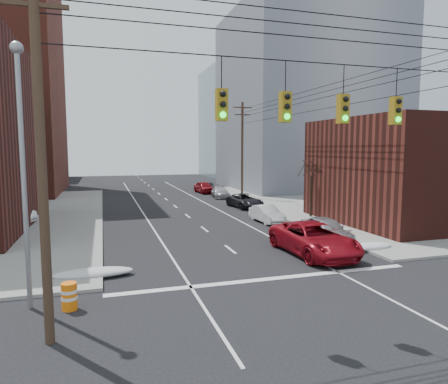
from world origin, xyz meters
TOP-DOWN VIEW (x-y plane):
  - ground at (0.00, 0.00)m, footprint 160.00×160.00m
  - sidewalk_ne at (27.00, 27.00)m, footprint 40.00×40.00m
  - building_office at (22.00, 44.00)m, footprint 22.00×20.00m
  - building_glass at (24.00, 70.00)m, footprint 20.00×18.00m
  - building_storefront at (18.00, 16.00)m, footprint 16.00×12.00m
  - utility_pole_left at (-8.50, 3.00)m, footprint 2.20×0.28m
  - utility_pole_far at (8.50, 34.00)m, footprint 2.20×0.28m
  - traffic_signals at (0.10, 2.97)m, footprint 17.00×0.42m
  - street_light at (-9.50, 6.00)m, footprint 0.44×0.44m
  - bare_tree at (9.59, 20.00)m, footprint 2.09×2.20m
  - snow_nw at (-7.40, 9.00)m, footprint 3.50×1.08m
  - snow_ne at (7.40, 9.50)m, footprint 3.00×1.08m
  - snow_east_far at (7.40, 14.00)m, footprint 4.00×1.08m
  - red_pickup at (4.00, 9.63)m, footprint 3.05×6.29m
  - parked_car_a at (6.32, 12.20)m, footprint 1.82×4.46m
  - parked_car_b at (5.33, 19.24)m, footprint 1.63×4.08m
  - parked_car_c at (6.40, 27.21)m, footprint 2.73×5.10m
  - parked_car_d at (6.40, 35.78)m, footprint 2.30×4.56m
  - parked_car_e at (5.79, 41.18)m, footprint 2.19×4.59m
  - parked_car_f at (6.40, 41.65)m, footprint 1.39×3.88m
  - lot_car_a at (-14.10, 23.44)m, footprint 4.99×3.04m
  - construction_barrel at (-8.13, 5.47)m, footprint 0.69×0.69m

SIDE VIEW (x-z plane):
  - ground at x=0.00m, z-range 0.00..0.00m
  - sidewalk_ne at x=27.00m, z-range 0.00..0.15m
  - snow_nw at x=-7.40m, z-range 0.00..0.42m
  - snow_ne at x=7.40m, z-range 0.00..0.42m
  - snow_east_far at x=7.40m, z-range 0.00..0.42m
  - construction_barrel at x=-8.13m, z-range 0.01..1.00m
  - parked_car_d at x=6.40m, z-range 0.00..1.27m
  - parked_car_f at x=6.40m, z-range 0.00..1.27m
  - parked_car_b at x=5.33m, z-range 0.00..1.32m
  - parked_car_c at x=6.40m, z-range 0.00..1.36m
  - parked_car_e at x=5.79m, z-range 0.00..1.51m
  - parked_car_a at x=6.32m, z-range 0.00..1.52m
  - red_pickup at x=4.00m, z-range 0.00..1.72m
  - lot_car_a at x=-14.10m, z-range 0.15..1.70m
  - bare_tree at x=9.59m, z-range -0.15..4.79m
  - building_storefront at x=18.00m, z-range 0.00..8.00m
  - street_light at x=-9.50m, z-range 0.88..10.20m
  - utility_pole_left at x=-8.50m, z-range 0.28..11.28m
  - utility_pole_far at x=8.50m, z-range 0.28..11.28m
  - traffic_signals at x=0.10m, z-range 6.16..8.18m
  - building_glass at x=24.00m, z-range 0.00..22.00m
  - building_office at x=22.00m, z-range 0.00..25.00m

